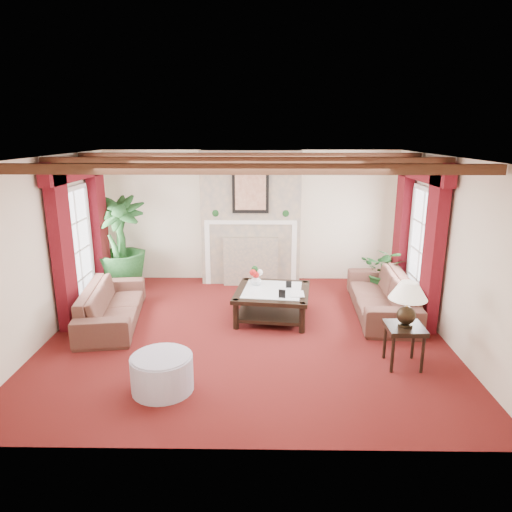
{
  "coord_description": "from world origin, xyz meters",
  "views": [
    {
      "loc": [
        0.24,
        -6.61,
        3.04
      ],
      "look_at": [
        0.14,
        0.4,
        1.13
      ],
      "focal_mm": 32.0,
      "sensor_mm": 36.0,
      "label": 1
    }
  ],
  "objects_px": {
    "coffee_table": "(272,304)",
    "ottoman": "(162,373)",
    "potted_palm": "(121,264)",
    "side_table": "(403,346)",
    "sofa_right": "(382,288)",
    "sofa_left": "(112,298)"
  },
  "relations": [
    {
      "from": "coffee_table",
      "to": "ottoman",
      "type": "relative_size",
      "value": 1.6
    },
    {
      "from": "potted_palm",
      "to": "ottoman",
      "type": "bearing_deg",
      "value": -66.57
    },
    {
      "from": "coffee_table",
      "to": "side_table",
      "type": "distance_m",
      "value": 2.35
    },
    {
      "from": "sofa_right",
      "to": "side_table",
      "type": "xyz_separation_m",
      "value": [
        -0.17,
        -1.86,
        -0.16
      ]
    },
    {
      "from": "coffee_table",
      "to": "side_table",
      "type": "height_order",
      "value": "side_table"
    },
    {
      "from": "sofa_left",
      "to": "sofa_right",
      "type": "distance_m",
      "value": 4.55
    },
    {
      "from": "sofa_left",
      "to": "coffee_table",
      "type": "xyz_separation_m",
      "value": [
        2.63,
        0.23,
        -0.17
      ]
    },
    {
      "from": "coffee_table",
      "to": "potted_palm",
      "type": "bearing_deg",
      "value": 161.82
    },
    {
      "from": "side_table",
      "to": "ottoman",
      "type": "bearing_deg",
      "value": -168.11
    },
    {
      "from": "sofa_left",
      "to": "side_table",
      "type": "bearing_deg",
      "value": -115.56
    },
    {
      "from": "potted_palm",
      "to": "coffee_table",
      "type": "distance_m",
      "value": 3.29
    },
    {
      "from": "ottoman",
      "to": "side_table",
      "type": "bearing_deg",
      "value": 11.89
    },
    {
      "from": "potted_palm",
      "to": "coffee_table",
      "type": "bearing_deg",
      "value": -25.41
    },
    {
      "from": "sofa_right",
      "to": "potted_palm",
      "type": "xyz_separation_m",
      "value": [
        -4.86,
        1.16,
        0.07
      ]
    },
    {
      "from": "coffee_table",
      "to": "ottoman",
      "type": "bearing_deg",
      "value": -114.19
    },
    {
      "from": "side_table",
      "to": "ottoman",
      "type": "relative_size",
      "value": 0.76
    },
    {
      "from": "potted_palm",
      "to": "ottoman",
      "type": "relative_size",
      "value": 2.54
    },
    {
      "from": "coffee_table",
      "to": "sofa_left",
      "type": "bearing_deg",
      "value": -167.82
    },
    {
      "from": "coffee_table",
      "to": "ottoman",
      "type": "xyz_separation_m",
      "value": [
        -1.38,
        -2.26,
        -0.03
      ]
    },
    {
      "from": "side_table",
      "to": "sofa_left",
      "type": "bearing_deg",
      "value": 162.48
    },
    {
      "from": "sofa_right",
      "to": "side_table",
      "type": "distance_m",
      "value": 1.87
    },
    {
      "from": "sofa_left",
      "to": "potted_palm",
      "type": "bearing_deg",
      "value": 3.42
    }
  ]
}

